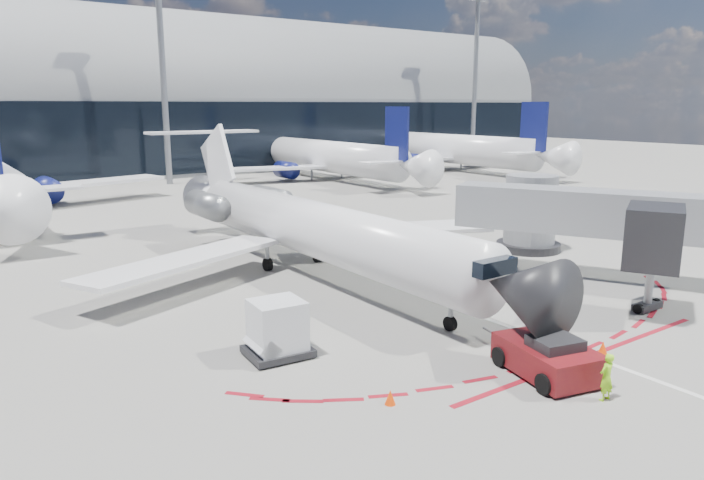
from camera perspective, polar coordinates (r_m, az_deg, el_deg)
ground at (r=32.54m, az=3.80°, el=-4.09°), size 260.00×260.00×0.00m
apron_centerline at (r=34.05m, az=1.69°, el=-3.31°), size 0.25×40.00×0.01m
apron_stop_bar at (r=25.17m, az=20.73°, el=-9.83°), size 14.00×0.25×0.01m
terminal_building at (r=91.36m, az=-23.15°, el=10.87°), size 150.00×24.15×24.00m
jet_bridge at (r=36.85m, az=18.84°, el=2.01°), size 10.03×15.20×4.90m
light_mast_centre at (r=76.42m, az=-16.80°, el=14.24°), size 0.70×0.70×25.00m
light_mast_east at (r=103.97m, az=11.11°, el=13.84°), size 0.70×0.70×25.00m
regional_jet at (r=34.48m, az=-4.22°, el=1.32°), size 25.43×31.36×7.85m
pushback_tug at (r=22.85m, az=17.38°, el=-10.12°), size 3.06×5.74×1.46m
ramp_worker at (r=21.57m, az=22.13°, el=-11.47°), size 0.57×0.37×1.56m
uld_container at (r=23.36m, az=-6.79°, el=-8.05°), size 2.43×2.12×2.14m
safety_cone_left at (r=20.05m, az=3.50°, el=-14.07°), size 0.35×0.35×0.48m
safety_cone_right at (r=25.38m, az=21.84°, el=-9.11°), size 0.38×0.38×0.53m
bg_airliner_2 at (r=79.46m, az=-2.73°, el=9.64°), size 34.48×36.51×11.16m
bg_airliner_3 at (r=91.62m, az=8.46°, el=10.07°), size 36.58×38.73×11.83m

